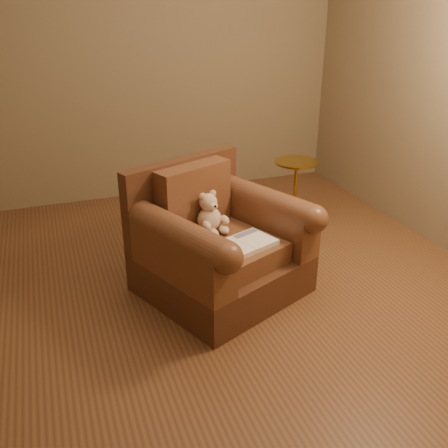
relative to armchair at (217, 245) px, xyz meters
name	(u,v)px	position (x,y,z in m)	size (l,w,h in m)	color
floor	(208,286)	(-0.06, 0.04, -0.34)	(4.00, 4.00, 0.00)	brown
room	(204,30)	(-0.06, 0.04, 1.38)	(4.02, 4.02, 2.71)	#78664A
armchair	(217,245)	(0.00, 0.00, 0.00)	(1.25, 1.22, 0.87)	#4B2A19
teddy_bear	(211,216)	(-0.02, 0.08, 0.19)	(0.21, 0.24, 0.29)	#D1B092
guidebook	(243,245)	(0.10, -0.23, 0.10)	(0.48, 0.38, 0.03)	beige
side_table	(295,188)	(1.07, 0.91, -0.04)	(0.40, 0.40, 0.55)	gold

